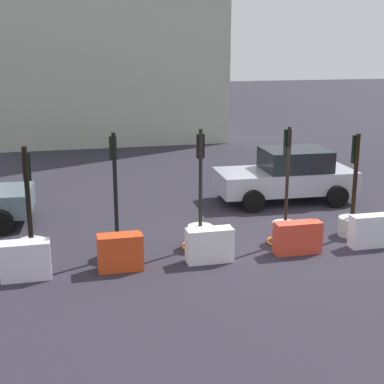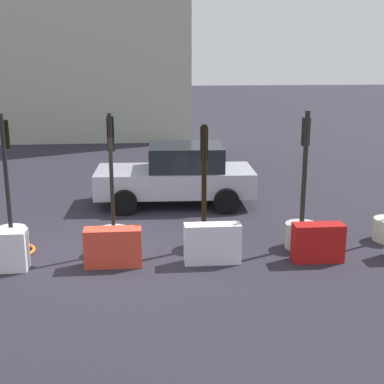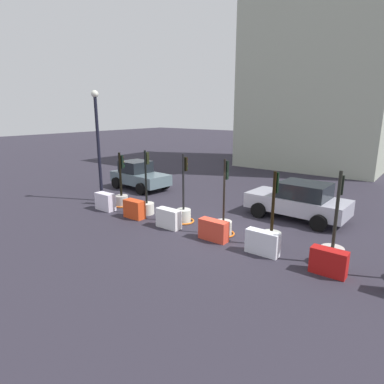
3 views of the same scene
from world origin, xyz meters
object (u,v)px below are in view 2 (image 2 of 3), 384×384
Objects in this scene: traffic_light_2 at (12,233)px; construction_barrier_3 at (113,247)px; traffic_light_5 at (302,226)px; traffic_light_3 at (114,234)px; traffic_light_4 at (204,226)px; construction_barrier_5 at (318,242)px; construction_barrier_4 at (212,243)px; car_silver_hatchback at (178,175)px.

construction_barrier_3 is (2.21, -0.92, -0.04)m from traffic_light_2.
traffic_light_2 is 0.99× the size of traffic_light_5.
construction_barrier_3 is at bearing -88.11° from traffic_light_3.
traffic_light_5 is at bearing -4.44° from traffic_light_4.
traffic_light_4 reaches higher than construction_barrier_5.
traffic_light_4 is 2.37× the size of construction_barrier_4.
traffic_light_5 is 2.90× the size of construction_barrier_5.
traffic_light_5 reaches higher than construction_barrier_4.
traffic_light_4 is at bearing 24.16° from construction_barrier_3.
traffic_light_3 reaches higher than traffic_light_4.
construction_barrier_3 is at bearing -155.84° from traffic_light_4.
construction_barrier_4 reaches higher than construction_barrier_5.
car_silver_hatchback is (1.59, 4.46, 0.45)m from construction_barrier_3.
traffic_light_5 reaches higher than construction_barrier_5.
traffic_light_2 reaches higher than traffic_light_4.
construction_barrier_4 is at bearing -84.79° from traffic_light_4.
traffic_light_2 is at bearing 167.46° from construction_barrier_4.
construction_barrier_4 is at bearing 177.72° from construction_barrier_5.
traffic_light_3 is 0.67× the size of car_silver_hatchback.
traffic_light_4 is at bearing 4.07° from traffic_light_3.
construction_barrier_5 is (2.27, -0.97, -0.10)m from traffic_light_4.
traffic_light_4 is 2.16m from traffic_light_5.
traffic_light_3 reaches higher than construction_barrier_3.
construction_barrier_4 is (4.23, -0.94, -0.02)m from traffic_light_2.
construction_barrier_3 is 4.20m from construction_barrier_5.
traffic_light_3 is 0.99× the size of traffic_light_5.
traffic_light_4 is 2.38× the size of construction_barrier_3.
construction_barrier_5 is (6.42, -1.03, -0.04)m from traffic_light_2.
construction_barrier_4 is (-2.07, -0.72, -0.08)m from traffic_light_5.
traffic_light_3 is 2.89× the size of construction_barrier_5.
traffic_light_3 is 4.09m from car_silver_hatchback.
traffic_light_2 is 0.67× the size of car_silver_hatchback.
traffic_light_3 is 1.10× the size of traffic_light_4.
car_silver_hatchback is at bearing 42.95° from traffic_light_2.
construction_barrier_5 is at bearing -9.10° from traffic_light_2.
traffic_light_4 is at bearing 156.76° from construction_barrier_5.
traffic_light_2 is 2.60× the size of construction_barrier_3.
traffic_light_5 is 4.15m from construction_barrier_3.
traffic_light_2 is 2.20m from traffic_light_3.
construction_barrier_3 is at bearing 179.50° from construction_barrier_4.
traffic_light_3 is at bearing -175.93° from traffic_light_4.
traffic_light_2 is 4.33m from construction_barrier_4.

